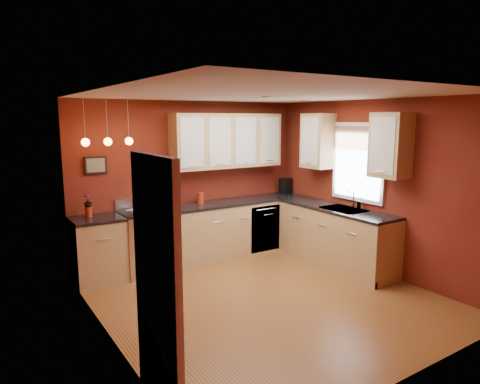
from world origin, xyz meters
TOP-DOWN VIEW (x-y plane):
  - floor at (0.00, 0.00)m, footprint 4.20×4.20m
  - ceiling at (0.00, 0.00)m, footprint 4.00×4.20m
  - wall_back at (0.00, 2.10)m, footprint 4.00×0.02m
  - wall_front at (0.00, -2.10)m, footprint 4.00×0.02m
  - wall_left at (-2.00, 0.00)m, footprint 0.02×4.20m
  - wall_right at (2.00, 0.00)m, footprint 0.02×4.20m
  - base_cabinets_back_left at (-1.65, 1.80)m, footprint 0.70×0.60m
  - base_cabinets_back_right at (0.73, 1.80)m, footprint 2.54×0.60m
  - base_cabinets_right at (1.70, 0.45)m, footprint 0.60×2.10m
  - counter_back_left at (-1.65, 1.80)m, footprint 0.70×0.62m
  - counter_back_right at (0.73, 1.80)m, footprint 2.54×0.62m
  - counter_right at (1.70, 0.45)m, footprint 0.62×2.10m
  - gas_range at (-0.92, 1.80)m, footprint 0.76×0.64m
  - dishwasher_front at (1.10, 1.51)m, footprint 0.60×0.02m
  - sink at (1.70, 0.30)m, footprint 0.50×0.70m
  - window at (1.97, 0.30)m, footprint 0.06×1.02m
  - door_left_wall at (-1.97, -1.20)m, footprint 0.12×0.82m
  - upper_cabinets_back at (0.60, 1.93)m, footprint 2.00×0.35m
  - upper_cabinets_right at (1.82, 0.32)m, footprint 0.35×1.95m
  - wall_picture at (-1.55, 2.08)m, footprint 0.32×0.03m
  - pendant_lights at (-1.45, 1.75)m, footprint 0.71×0.11m
  - red_canister at (0.07, 1.93)m, footprint 0.11×0.11m
  - red_vase at (-1.74, 1.88)m, footprint 0.09×0.09m
  - flowers at (-1.74, 1.88)m, footprint 0.13×0.13m
  - coffee_maker at (1.84, 1.88)m, footprint 0.23×0.23m
  - soap_pump at (1.95, 0.18)m, footprint 0.09×0.09m
  - dish_towel at (-0.81, 1.47)m, footprint 0.21×0.01m

SIDE VIEW (x-z plane):
  - floor at x=0.00m, z-range 0.00..0.00m
  - base_cabinets_back_left at x=-1.65m, z-range 0.00..0.90m
  - base_cabinets_back_right at x=0.73m, z-range 0.00..0.90m
  - base_cabinets_right at x=1.70m, z-range 0.00..0.90m
  - dishwasher_front at x=1.10m, z-range 0.05..0.85m
  - gas_range at x=-0.92m, z-range -0.07..1.04m
  - dish_towel at x=-0.81m, z-range 0.37..0.67m
  - sink at x=1.70m, z-range 0.75..1.08m
  - counter_back_left at x=-1.65m, z-range 0.90..0.94m
  - counter_back_right at x=0.73m, z-range 0.90..0.94m
  - counter_right at x=1.70m, z-range 0.90..0.94m
  - red_vase at x=-1.74m, z-range 0.94..1.09m
  - door_left_wall at x=-1.97m, z-range 0.00..2.05m
  - red_canister at x=0.07m, z-range 0.94..1.11m
  - soap_pump at x=1.95m, z-range 0.94..1.12m
  - coffee_maker at x=1.84m, z-range 0.93..1.22m
  - flowers at x=-1.74m, z-range 1.07..1.27m
  - wall_back at x=0.00m, z-range 0.00..2.60m
  - wall_front at x=0.00m, z-range 0.00..2.60m
  - wall_left at x=-2.00m, z-range 0.00..2.60m
  - wall_right at x=2.00m, z-range 0.00..2.60m
  - wall_picture at x=-1.55m, z-range 1.52..1.78m
  - window at x=1.97m, z-range 1.08..2.30m
  - upper_cabinets_back at x=0.60m, z-range 1.50..2.40m
  - upper_cabinets_right at x=1.82m, z-range 1.50..2.40m
  - pendant_lights at x=-1.45m, z-range 1.68..2.34m
  - ceiling at x=0.00m, z-range 2.59..2.61m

